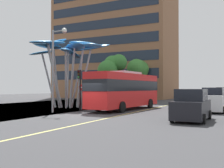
# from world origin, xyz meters

# --- Properties ---
(ground) EXTENTS (120.00, 240.00, 0.10)m
(ground) POSITION_xyz_m (-0.64, 0.00, -0.05)
(ground) COLOR #38383A
(red_bus) EXTENTS (3.30, 10.71, 3.70)m
(red_bus) POSITION_xyz_m (0.99, 6.41, 2.02)
(red_bus) COLOR red
(red_bus) RESTS_ON ground
(leaf_sculpture) EXTENTS (9.24, 8.78, 7.73)m
(leaf_sculpture) POSITION_xyz_m (-5.73, 6.21, 6.12)
(leaf_sculpture) COLOR #9EA0A5
(leaf_sculpture) RESTS_ON ground
(traffic_light_kerb_near) EXTENTS (0.28, 0.42, 3.74)m
(traffic_light_kerb_near) POSITION_xyz_m (-1.91, 2.79, 2.71)
(traffic_light_kerb_near) COLOR black
(traffic_light_kerb_near) RESTS_ON ground
(traffic_light_kerb_far) EXTENTS (0.28, 0.42, 3.69)m
(traffic_light_kerb_far) POSITION_xyz_m (-2.28, 7.13, 2.67)
(traffic_light_kerb_far) COLOR black
(traffic_light_kerb_far) RESTS_ON ground
(traffic_light_island_mid) EXTENTS (0.28, 0.42, 3.57)m
(traffic_light_island_mid) POSITION_xyz_m (-2.16, 12.29, 2.59)
(traffic_light_island_mid) COLOR black
(traffic_light_island_mid) RESTS_ON ground
(car_parked_near) EXTENTS (2.07, 4.38, 2.04)m
(car_parked_near) POSITION_xyz_m (8.35, 0.27, 0.96)
(car_parked_near) COLOR black
(car_parked_near) RESTS_ON ground
(car_parked_mid) EXTENTS (1.97, 4.54, 2.15)m
(car_parked_mid) POSITION_xyz_m (8.94, 7.59, 1.02)
(car_parked_mid) COLOR silver
(car_parked_mid) RESTS_ON ground
(car_parked_far) EXTENTS (1.99, 4.33, 2.11)m
(car_parked_far) POSITION_xyz_m (8.40, 13.47, 0.99)
(car_parked_far) COLOR #2D5138
(car_parked_far) RESTS_ON ground
(car_side_street) EXTENTS (2.05, 3.99, 2.20)m
(car_side_street) POSITION_xyz_m (8.97, 19.22, 1.02)
(car_side_street) COLOR #2D5138
(car_side_street) RESTS_ON ground
(street_lamp) EXTENTS (1.51, 0.44, 7.20)m
(street_lamp) POSITION_xyz_m (-3.12, 0.96, 4.61)
(street_lamp) COLOR gray
(street_lamp) RESTS_ON ground
(tree_pavement_near) EXTENTS (4.76, 4.57, 7.74)m
(tree_pavement_near) POSITION_xyz_m (-8.52, 22.06, 5.53)
(tree_pavement_near) COLOR brown
(tree_pavement_near) RESTS_ON ground
(tree_pavement_far) EXTENTS (3.70, 4.24, 7.32)m
(tree_pavement_far) POSITION_xyz_m (-5.84, 27.72, 5.29)
(tree_pavement_far) COLOR brown
(tree_pavement_far) RESTS_ON ground
(pedestrian) EXTENTS (0.34, 0.34, 1.81)m
(pedestrian) POSITION_xyz_m (-1.23, 4.56, 0.91)
(pedestrian) COLOR #2D3342
(pedestrian) RESTS_ON ground
(no_entry_sign) EXTENTS (0.60, 0.12, 2.48)m
(no_entry_sign) POSITION_xyz_m (-2.93, 4.72, 1.66)
(no_entry_sign) COLOR gray
(no_entry_sign) RESTS_ON ground
(backdrop_building) EXTENTS (25.02, 12.44, 26.45)m
(backdrop_building) POSITION_xyz_m (-14.08, 34.98, 13.23)
(backdrop_building) COLOR #8E6042
(backdrop_building) RESTS_ON ground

